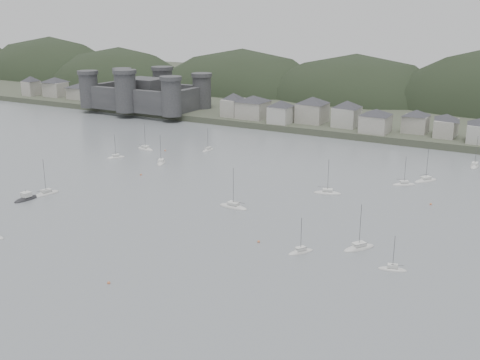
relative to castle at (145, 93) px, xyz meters
The scene contains 9 objects.
ground 216.45m from the castle, 56.28° to the right, with size 900.00×900.00×0.00m, color slate.
far_shore_land 166.61m from the castle, 43.83° to the left, with size 900.00×250.00×3.00m, color #383D2D.
forested_ridge 155.26m from the castle, 35.67° to the left, with size 851.55×103.94×102.57m.
castle is the anchor object (origin of this frame).
waterfront_town 170.64m from the castle, ahead, with size 451.48×28.46×12.92m.
sailboat_lead 88.01m from the castle, 51.43° to the right, with size 9.19×4.42×12.05m.
moored_fleet 156.82m from the castle, 47.21° to the right, with size 267.63×167.39×13.39m.
motor_launch_far 151.97m from the castle, 64.90° to the right, with size 3.65×8.74×4.03m.
mooring_buoys 175.08m from the castle, 47.69° to the right, with size 170.85×127.09×0.70m.
Camera 1 is at (82.26, -68.77, 55.20)m, focal length 43.18 mm.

